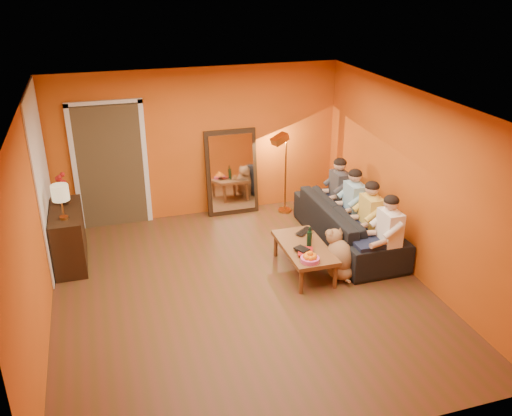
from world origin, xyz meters
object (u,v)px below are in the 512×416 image
object	(u,v)px
mirror_frame	(232,172)
person_mid_left	(370,219)
person_far_left	(389,235)
person_mid_right	(354,205)
dog	(340,254)
sideboard	(69,237)
laptop	(307,233)
floor_lamp	(285,174)
wine_bottle	(309,237)
vase	(64,198)
sofa	(348,224)
table_lamp	(62,202)
person_far_right	(339,193)
coffee_table	(304,258)
tumbler	(309,238)

from	to	relation	value
mirror_frame	person_mid_left	distance (m)	2.72
mirror_frame	person_far_left	world-z (taller)	mirror_frame
person_mid_left	person_mid_right	bearing A→B (deg)	90.00
dog	person_far_left	world-z (taller)	person_far_left
sideboard	person_mid_left	size ratio (longest dim) A/B	0.97
person_mid_right	laptop	bearing A→B (deg)	-159.24
mirror_frame	person_mid_left	size ratio (longest dim) A/B	1.25
sideboard	laptop	world-z (taller)	sideboard
floor_lamp	person_mid_right	size ratio (longest dim) A/B	1.18
dog	laptop	xyz separation A→B (m)	(-0.26, 0.61, 0.08)
person_mid_right	wine_bottle	xyz separation A→B (m)	(-1.07, -0.76, -0.03)
vase	sofa	bearing A→B (deg)	-12.28
sideboard	floor_lamp	bearing A→B (deg)	12.19
dog	mirror_frame	bearing A→B (deg)	103.15
table_lamp	floor_lamp	world-z (taller)	floor_lamp
sideboard	person_far_right	world-z (taller)	person_far_right
wine_bottle	table_lamp	bearing A→B (deg)	162.67
person_mid_left	floor_lamp	bearing A→B (deg)	109.10
sideboard	coffee_table	distance (m)	3.50
person_mid_right	laptop	world-z (taller)	person_mid_right
sideboard	dog	distance (m)	4.00
mirror_frame	sofa	distance (m)	2.31
mirror_frame	wine_bottle	xyz separation A→B (m)	(0.51, -2.41, -0.18)
person_far_left	dog	bearing A→B (deg)	169.09
coffee_table	person_far_right	distance (m)	1.73
person_mid_right	tumbler	distance (m)	1.17
table_lamp	floor_lamp	bearing A→B (deg)	16.54
sofa	person_far_right	distance (m)	0.71
person_far_left	laptop	size ratio (longest dim) A/B	3.66
mirror_frame	person_far_left	distance (m)	3.18
dog	wine_bottle	distance (m)	0.50
tumbler	mirror_frame	bearing A→B (deg)	104.50
table_lamp	person_far_left	xyz separation A→B (m)	(4.37, -1.37, -0.49)
person_mid_left	person_far_left	bearing A→B (deg)	-90.00
floor_lamp	person_mid_right	xyz separation A→B (m)	(0.67, -1.37, -0.11)
vase	laptop	bearing A→B (deg)	-18.98
sofa	wine_bottle	world-z (taller)	wine_bottle
sofa	dog	world-z (taller)	dog
tumbler	sofa	bearing A→B (deg)	29.20
floor_lamp	table_lamp	bearing A→B (deg)	179.02
floor_lamp	dog	size ratio (longest dim) A/B	2.03
sideboard	floor_lamp	world-z (taller)	floor_lamp
mirror_frame	floor_lamp	world-z (taller)	mirror_frame
sofa	laptop	distance (m)	0.85
wine_bottle	vase	xyz separation A→B (m)	(-3.30, 1.58, 0.37)
sideboard	person_mid_right	world-z (taller)	person_mid_right
wine_bottle	vase	world-z (taller)	vase
mirror_frame	person_far_right	size ratio (longest dim) A/B	1.25
table_lamp	coffee_table	xyz separation A→B (m)	(3.25, -0.98, -0.90)
person_far_left	person_mid_left	distance (m)	0.55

